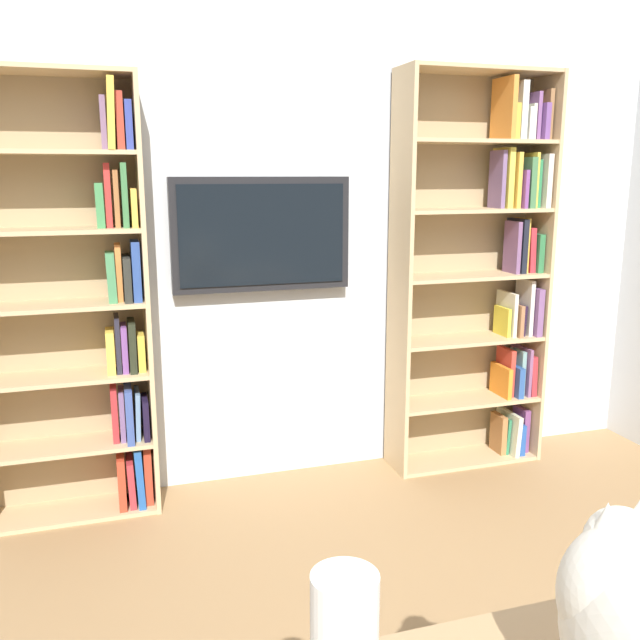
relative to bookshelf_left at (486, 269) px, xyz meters
name	(u,v)px	position (x,y,z in m)	size (l,w,h in m)	color
wall_back	(273,227)	(1.16, -0.17, 0.25)	(4.52, 0.06, 2.70)	silver
bookshelf_left	(486,269)	(0.00, 0.00, 0.00)	(0.86, 0.28, 2.15)	tan
bookshelf_right	(80,310)	(2.13, 0.00, -0.10)	(0.80, 0.28, 2.07)	tan
wall_mounted_tv	(262,234)	(1.24, -0.08, 0.22)	(0.91, 0.07, 0.57)	black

